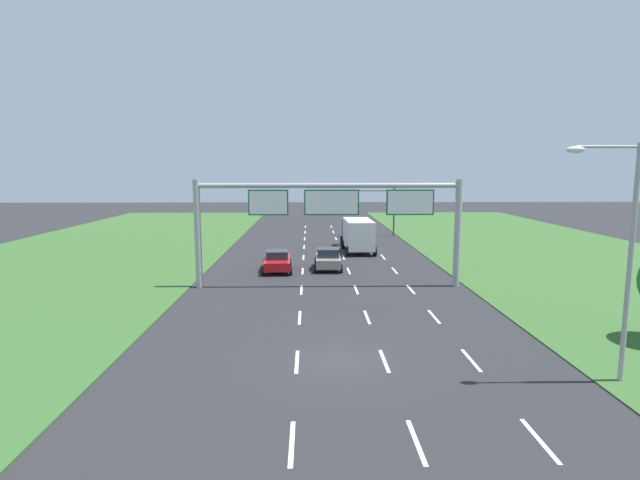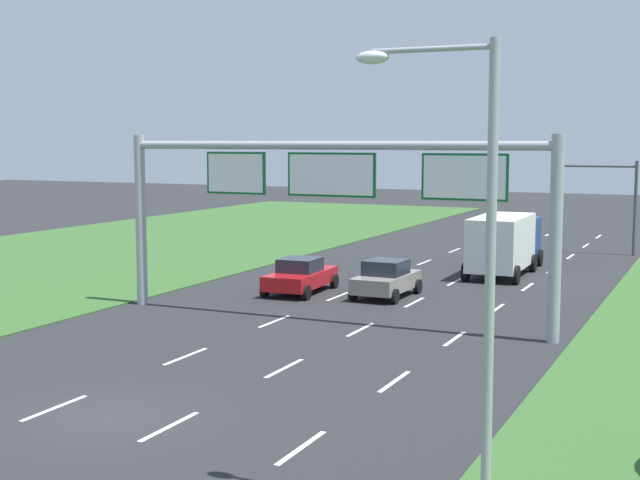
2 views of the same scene
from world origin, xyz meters
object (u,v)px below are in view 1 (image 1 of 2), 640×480
at_px(sign_gantry, 332,211).
at_px(box_truck, 357,233).
at_px(car_lead_silver, 277,261).
at_px(car_near_red, 328,259).
at_px(street_lamp, 621,243).
at_px(traffic_light_mast, 377,203).

bearing_deg(sign_gantry, box_truck, 78.27).
height_order(car_lead_silver, box_truck, box_truck).
relative_size(car_near_red, street_lamp, 0.47).
bearing_deg(car_near_red, box_truck, 72.01).
bearing_deg(street_lamp, traffic_light_mast, 94.18).
bearing_deg(car_near_red, traffic_light_mast, 72.80).
distance_m(car_near_red, car_lead_silver, 3.92).
xyz_separation_m(car_lead_silver, sign_gantry, (3.91, -5.31, 4.18)).
distance_m(traffic_light_mast, street_lamp, 40.41).
bearing_deg(car_lead_silver, traffic_light_mast, 59.58).
bearing_deg(box_truck, street_lamp, -79.40).
bearing_deg(car_lead_silver, sign_gantry, -56.74).
bearing_deg(box_truck, traffic_light_mast, 71.13).
distance_m(car_near_red, traffic_light_mast, 20.64).
distance_m(sign_gantry, traffic_light_mast, 26.05).
relative_size(car_lead_silver, box_truck, 0.57).
bearing_deg(car_near_red, sign_gantry, -88.65).
bearing_deg(box_truck, car_near_red, -110.35).
relative_size(car_near_red, car_lead_silver, 0.87).
xyz_separation_m(traffic_light_mast, street_lamp, (2.95, -40.29, 1.21)).
height_order(car_lead_silver, sign_gantry, sign_gantry).
relative_size(car_lead_silver, sign_gantry, 0.26).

